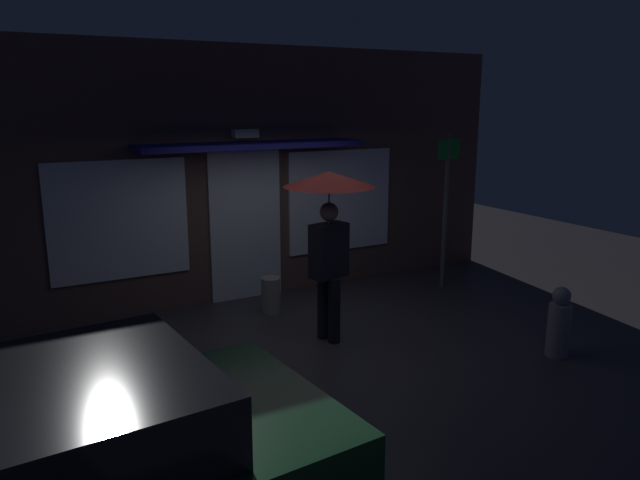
% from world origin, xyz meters
% --- Properties ---
extents(ground_plane, '(18.00, 18.00, 0.00)m').
position_xyz_m(ground_plane, '(0.00, 0.00, 0.00)').
color(ground_plane, '#38353A').
extents(building_facade, '(8.95, 1.00, 3.69)m').
position_xyz_m(building_facade, '(-0.00, 2.34, 1.83)').
color(building_facade, brown).
rests_on(building_facade, ground).
extents(person_with_umbrella, '(1.09, 1.09, 2.09)m').
position_xyz_m(person_with_umbrella, '(0.24, 0.12, 1.62)').
color(person_with_umbrella, black).
rests_on(person_with_umbrella, ground).
extents(street_sign_post, '(0.40, 0.07, 2.44)m').
position_xyz_m(street_sign_post, '(2.93, 1.17, 1.38)').
color(street_sign_post, '#595B60').
rests_on(street_sign_post, ground).
extents(sidewalk_bollard, '(0.27, 0.27, 0.50)m').
position_xyz_m(sidewalk_bollard, '(0.03, 1.38, 0.25)').
color(sidewalk_bollard, '#9E998E').
rests_on(sidewalk_bollard, ground).
extents(fire_hydrant, '(0.26, 0.26, 0.83)m').
position_xyz_m(fire_hydrant, '(2.34, -1.57, 0.39)').
color(fire_hydrant, gray).
rests_on(fire_hydrant, ground).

